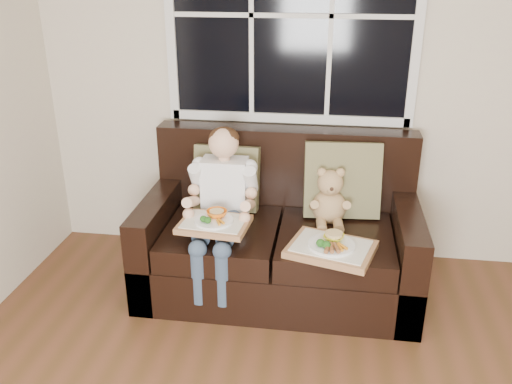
% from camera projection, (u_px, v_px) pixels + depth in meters
% --- Properties ---
extents(room_walls, '(4.52, 5.02, 2.71)m').
position_uv_depth(room_walls, '(469.00, 160.00, 1.06)').
color(room_walls, beige).
rests_on(room_walls, ground).
extents(window_back, '(1.62, 0.04, 1.37)m').
position_uv_depth(window_back, '(291.00, 15.00, 3.38)').
color(window_back, black).
rests_on(window_back, room_walls).
extents(loveseat, '(1.70, 0.92, 0.96)m').
position_uv_depth(loveseat, '(280.00, 240.00, 3.48)').
color(loveseat, black).
rests_on(loveseat, ground).
extents(pillow_left, '(0.43, 0.21, 0.43)m').
position_uv_depth(pillow_left, '(227.00, 178.00, 3.53)').
color(pillow_left, '#6E6844').
rests_on(pillow_left, loveseat).
extents(pillow_right, '(0.49, 0.25, 0.49)m').
position_uv_depth(pillow_right, '(342.00, 180.00, 3.42)').
color(pillow_right, '#6E6844').
rests_on(pillow_right, loveseat).
extents(child, '(0.41, 0.60, 0.92)m').
position_uv_depth(child, '(222.00, 195.00, 3.28)').
color(child, white).
rests_on(child, loveseat).
extents(teddy_bear, '(0.23, 0.29, 0.37)m').
position_uv_depth(teddy_bear, '(329.00, 200.00, 3.35)').
color(teddy_bear, tan).
rests_on(teddy_bear, loveseat).
extents(tray_left, '(0.42, 0.33, 0.09)m').
position_uv_depth(tray_left, '(214.00, 222.00, 3.12)').
color(tray_left, '#AB7C4D').
rests_on(tray_left, child).
extents(tray_right, '(0.54, 0.47, 0.11)m').
position_uv_depth(tray_right, '(331.00, 247.00, 3.03)').
color(tray_right, '#AB7C4D').
rests_on(tray_right, loveseat).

